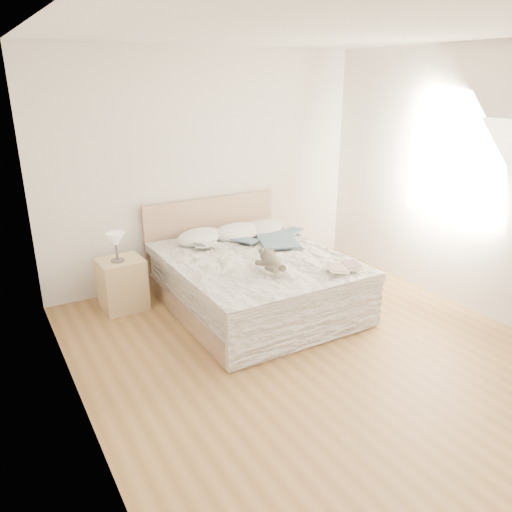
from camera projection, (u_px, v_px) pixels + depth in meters
name	position (u px, v px, depth m)	size (l,w,h in m)	color
floor	(316.00, 353.00, 4.54)	(4.00, 4.50, 0.00)	brown
ceiling	(332.00, 29.00, 3.61)	(4.00, 4.50, 0.00)	white
wall_back	(207.00, 168.00, 5.90)	(4.00, 0.02, 2.70)	white
wall_left	(69.00, 251.00, 3.13)	(0.02, 4.50, 2.70)	white
wall_right	(482.00, 184.00, 5.02)	(0.02, 4.50, 2.70)	white
window	(458.00, 170.00, 5.23)	(0.02, 1.30, 1.10)	white
bed	(251.00, 279.00, 5.40)	(1.72, 2.14, 1.00)	tan
nightstand	(122.00, 284.00, 5.33)	(0.45, 0.40, 0.56)	tan
table_lamp	(116.00, 241.00, 5.12)	(0.24, 0.24, 0.31)	#4A4540
pillow_left	(200.00, 237.00, 5.71)	(0.59, 0.42, 0.18)	white
pillow_middle	(238.00, 232.00, 5.89)	(0.63, 0.44, 0.19)	white
pillow_right	(264.00, 228.00, 6.05)	(0.58, 0.41, 0.17)	silver
blouse	(277.00, 240.00, 5.64)	(0.64, 0.68, 0.03)	#374D62
photo_book	(205.00, 245.00, 5.48)	(0.29, 0.20, 0.02)	silver
childrens_book	(344.00, 267.00, 4.84)	(0.39, 0.26, 0.03)	beige
teddy_bear	(272.00, 268.00, 4.76)	(0.23, 0.32, 0.17)	#696050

